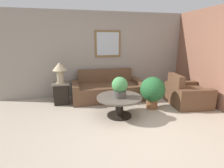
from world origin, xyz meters
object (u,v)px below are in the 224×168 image
object	(u,v)px
coffee_table	(119,102)
side_table	(62,93)
couch_main	(107,90)
potted_plant_on_table	(120,87)
potted_plant_floor	(153,90)
armchair	(187,95)
table_lamp	(60,69)

from	to	relation	value
coffee_table	side_table	xyz separation A→B (m)	(-1.36, 1.19, -0.05)
couch_main	side_table	world-z (taller)	couch_main
coffee_table	potted_plant_on_table	bearing A→B (deg)	-100.79
potted_plant_on_table	potted_plant_floor	xyz separation A→B (m)	(0.98, 0.33, -0.24)
armchair	coffee_table	xyz separation A→B (m)	(-2.02, -0.30, 0.07)
table_lamp	potted_plant_on_table	world-z (taller)	table_lamp
side_table	table_lamp	distance (m)	0.68
couch_main	coffee_table	bearing A→B (deg)	-89.10
potted_plant_floor	armchair	bearing A→B (deg)	1.14
coffee_table	side_table	bearing A→B (deg)	138.91
armchair	potted_plant_floor	distance (m)	1.07
coffee_table	table_lamp	distance (m)	1.92
table_lamp	potted_plant_on_table	bearing A→B (deg)	-42.27
coffee_table	potted_plant_floor	size ratio (longest dim) A/B	1.26
potted_plant_floor	couch_main	bearing A→B (deg)	134.65
armchair	table_lamp	size ratio (longest dim) A/B	2.01
armchair	potted_plant_floor	bearing A→B (deg)	98.35
armchair	coffee_table	distance (m)	2.04
armchair	potted_plant_on_table	bearing A→B (deg)	106.92
armchair	coffee_table	bearing A→B (deg)	105.76
couch_main	potted_plant_floor	size ratio (longest dim) A/B	2.48
couch_main	side_table	size ratio (longest dim) A/B	3.49
potted_plant_on_table	potted_plant_floor	distance (m)	1.06
coffee_table	potted_plant_on_table	size ratio (longest dim) A/B	2.23
side_table	potted_plant_on_table	world-z (taller)	potted_plant_on_table
couch_main	potted_plant_on_table	xyz separation A→B (m)	(0.01, -1.33, 0.45)
side_table	table_lamp	bearing A→B (deg)	63.43
table_lamp	potted_plant_floor	xyz separation A→B (m)	(2.33, -0.91, -0.49)
side_table	potted_plant_floor	bearing A→B (deg)	-21.24
couch_main	side_table	bearing A→B (deg)	-175.96
table_lamp	armchair	bearing A→B (deg)	-14.68
side_table	coffee_table	bearing A→B (deg)	-41.09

